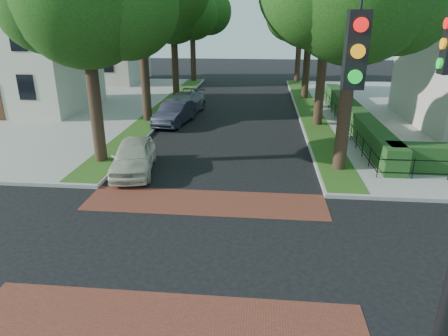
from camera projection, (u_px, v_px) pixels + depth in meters
The scene contains 16 objects.
ground at pixel (190, 248), 11.92m from camera, with size 120.00×120.00×0.00m, color black.
crosswalk_far at pixel (205, 202), 14.90m from camera, with size 9.00×2.20×0.01m, color brown.
crosswalk_near at pixel (165, 325), 8.94m from camera, with size 9.00×2.20×0.01m, color brown.
grass_strip_ne at pixel (309, 110), 29.17m from camera, with size 1.60×29.80×0.02m, color #234B15.
grass_strip_nw at pixel (164, 107), 30.15m from camera, with size 1.60×29.80×0.02m, color #234B15.
tree_right_far at pixel (311, 12), 31.55m from camera, with size 7.25×6.23×9.74m.
tree_right_back at pixel (302, 10), 39.82m from camera, with size 7.50×6.45×10.20m.
tree_left_far at pixel (175, 10), 32.47m from camera, with size 7.00×6.02×9.86m.
tree_left_back at pixel (193, 8), 40.77m from camera, with size 7.75×6.66×10.44m.
hedge_main_road at pixel (354, 116), 24.93m from camera, with size 1.00×18.00×1.20m, color #16411B.
fence_main_road at pixel (340, 118), 25.06m from camera, with size 0.06×18.00×0.90m, color black, non-canonical shape.
house_left_near at pixel (18, 40), 28.33m from camera, with size 10.00×9.00×10.14m.
house_left_far at pixel (96, 33), 41.37m from camera, with size 10.00×9.00×10.14m.
parked_car_front at pixel (133, 156), 17.62m from camera, with size 1.73×4.29×1.46m, color beige.
parked_car_middle at pixel (175, 113), 25.73m from camera, with size 1.55×4.46×1.47m, color #1E202D.
parked_car_rear at pixel (184, 104), 28.46m from camera, with size 2.08×5.12×1.49m, color slate.
Camera 1 is at (2.01, -10.17, 6.44)m, focal length 32.00 mm.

